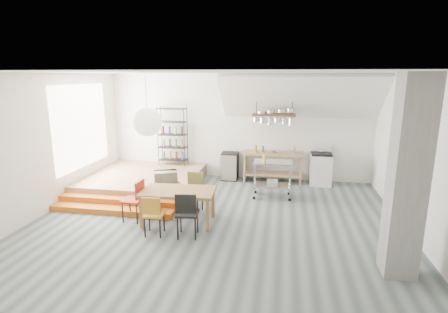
% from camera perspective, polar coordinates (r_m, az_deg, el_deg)
% --- Properties ---
extents(floor, '(8.00, 8.00, 0.00)m').
position_cam_1_polar(floor, '(7.84, -1.29, -10.50)').
color(floor, '#4D5659').
rests_on(floor, ground).
extents(wall_back, '(8.00, 0.04, 3.20)m').
position_cam_1_polar(wall_back, '(10.75, 2.30, 4.88)').
color(wall_back, silver).
rests_on(wall_back, ground).
extents(wall_left, '(0.04, 7.00, 3.20)m').
position_cam_1_polar(wall_left, '(9.02, -27.17, 1.82)').
color(wall_left, silver).
rests_on(wall_left, ground).
extents(wall_right, '(0.04, 7.00, 3.20)m').
position_cam_1_polar(wall_right, '(7.66, 29.44, -0.21)').
color(wall_right, silver).
rests_on(wall_right, ground).
extents(ceiling, '(8.00, 7.00, 0.02)m').
position_cam_1_polar(ceiling, '(7.18, -1.43, 13.58)').
color(ceiling, white).
rests_on(ceiling, wall_back).
extents(slope_ceiling, '(4.40, 1.44, 1.32)m').
position_cam_1_polar(slope_ceiling, '(9.97, 12.32, 9.43)').
color(slope_ceiling, white).
rests_on(slope_ceiling, wall_back).
extents(window_pane, '(0.02, 2.50, 2.20)m').
position_cam_1_polar(window_pane, '(10.19, -22.18, 4.59)').
color(window_pane, white).
rests_on(window_pane, wall_left).
extents(platform, '(3.00, 3.00, 0.40)m').
position_cam_1_polar(platform, '(10.28, -12.90, -3.83)').
color(platform, '#8F6647').
rests_on(platform, ground).
extents(step_lower, '(3.00, 0.35, 0.13)m').
position_cam_1_polar(step_lower, '(8.67, -17.85, -8.32)').
color(step_lower, '#C26016').
rests_on(step_lower, ground).
extents(step_upper, '(3.00, 0.35, 0.27)m').
position_cam_1_polar(step_upper, '(8.93, -16.84, -7.15)').
color(step_upper, '#C26016').
rests_on(step_upper, ground).
extents(concrete_column, '(0.50, 0.50, 3.20)m').
position_cam_1_polar(concrete_column, '(6.06, 27.76, -3.20)').
color(concrete_column, gray).
rests_on(concrete_column, ground).
extents(kitchen_counter, '(1.80, 0.60, 0.91)m').
position_cam_1_polar(kitchen_counter, '(10.51, 7.95, -0.85)').
color(kitchen_counter, '#8F6647').
rests_on(kitchen_counter, ground).
extents(stove, '(0.60, 0.60, 1.18)m').
position_cam_1_polar(stove, '(10.60, 15.51, -1.90)').
color(stove, white).
rests_on(stove, ground).
extents(pot_rack, '(1.20, 0.50, 1.43)m').
position_cam_1_polar(pot_rack, '(10.04, 8.30, 6.33)').
color(pot_rack, '#3E2618').
rests_on(pot_rack, ceiling).
extents(wire_shelving, '(0.88, 0.38, 1.80)m').
position_cam_1_polar(wire_shelving, '(10.95, -8.38, 3.46)').
color(wire_shelving, black).
rests_on(wire_shelving, platform).
extents(microwave_shelf, '(0.60, 0.40, 0.16)m').
position_cam_1_polar(microwave_shelf, '(8.68, -9.47, -4.45)').
color(microwave_shelf, '#8F6647').
rests_on(microwave_shelf, platform).
extents(paper_lantern, '(0.60, 0.60, 0.60)m').
position_cam_1_polar(paper_lantern, '(7.42, -12.39, 5.52)').
color(paper_lantern, white).
rests_on(paper_lantern, ceiling).
extents(dining_table, '(1.61, 0.97, 0.74)m').
position_cam_1_polar(dining_table, '(7.61, -7.51, -6.03)').
color(dining_table, brown).
rests_on(dining_table, ground).
extents(chair_mustard, '(0.42, 0.42, 0.84)m').
position_cam_1_polar(chair_mustard, '(7.12, -11.52, -8.92)').
color(chair_mustard, '#C67D22').
rests_on(chair_mustard, ground).
extents(chair_black, '(0.48, 0.48, 0.94)m').
position_cam_1_polar(chair_black, '(6.92, -6.09, -8.85)').
color(chair_black, black).
rests_on(chair_black, ground).
extents(chair_olive, '(0.46, 0.46, 0.92)m').
position_cam_1_polar(chair_olive, '(8.25, -4.90, -5.23)').
color(chair_olive, olive).
rests_on(chair_olive, ground).
extents(chair_red, '(0.44, 0.44, 0.92)m').
position_cam_1_polar(chair_red, '(7.91, -14.23, -6.42)').
color(chair_red, red).
rests_on(chair_red, ground).
extents(rolling_cart, '(1.01, 0.59, 0.98)m').
position_cam_1_polar(rolling_cart, '(9.17, 7.93, -2.88)').
color(rolling_cart, silver).
rests_on(rolling_cart, ground).
extents(mini_fridge, '(0.49, 0.49, 0.84)m').
position_cam_1_polar(mini_fridge, '(10.72, 0.96, -1.57)').
color(mini_fridge, black).
rests_on(mini_fridge, ground).
extents(microwave, '(0.65, 0.56, 0.31)m').
position_cam_1_polar(microwave, '(8.63, -9.51, -3.36)').
color(microwave, beige).
rests_on(microwave, microwave_shelf).
extents(bowl, '(0.23, 0.23, 0.05)m').
position_cam_1_polar(bowl, '(10.39, 8.19, 0.73)').
color(bowl, silver).
rests_on(bowl, kitchen_counter).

